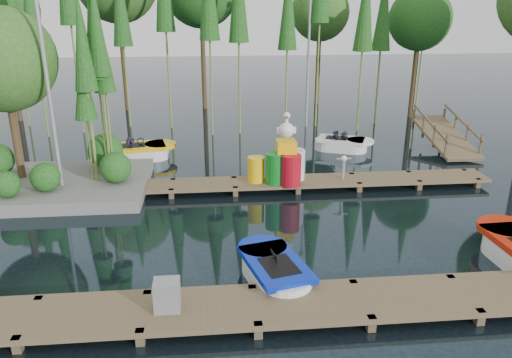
{
  "coord_description": "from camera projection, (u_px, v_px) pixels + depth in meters",
  "views": [
    {
      "loc": [
        -0.78,
        -12.83,
        5.9
      ],
      "look_at": [
        0.5,
        0.5,
        1.1
      ],
      "focal_mm": 35.0,
      "sensor_mm": 36.0,
      "label": 1
    }
  ],
  "objects": [
    {
      "name": "island",
      "position": [
        30.0,
        93.0,
        15.53
      ],
      "size": [
        6.2,
        4.2,
        6.75
      ],
      "color": "slate",
      "rests_on": "ground"
    },
    {
      "name": "boat_white_far",
      "position": [
        342.0,
        144.0,
        20.76
      ],
      "size": [
        2.67,
        1.95,
        1.15
      ],
      "rotation": [
        0.0,
        0.0,
        0.3
      ],
      "color": "white",
      "rests_on": "ground"
    },
    {
      "name": "lamp_island",
      "position": [
        44.0,
        60.0,
        14.49
      ],
      "size": [
        0.3,
        0.3,
        7.25
      ],
      "color": "gray",
      "rests_on": "ground"
    },
    {
      "name": "boat_blue",
      "position": [
        275.0,
        272.0,
        11.02
      ],
      "size": [
        1.73,
        2.73,
        0.85
      ],
      "rotation": [
        0.0,
        0.0,
        0.25
      ],
      "color": "white",
      "rests_on": "ground"
    },
    {
      "name": "near_dock",
      "position": [
        255.0,
        307.0,
        9.79
      ],
      "size": [
        18.0,
        1.5,
        0.5
      ],
      "color": "brown",
      "rests_on": "ground"
    },
    {
      "name": "far_dock",
      "position": [
        265.0,
        183.0,
        16.44
      ],
      "size": [
        15.0,
        1.2,
        0.5
      ],
      "color": "brown",
      "rests_on": "ground"
    },
    {
      "name": "utility_cabinet",
      "position": [
        167.0,
        295.0,
        9.51
      ],
      "size": [
        0.5,
        0.42,
        0.61
      ],
      "primitive_type": "cube",
      "color": "gray",
      "rests_on": "near_dock"
    },
    {
      "name": "ramp",
      "position": [
        445.0,
        136.0,
        20.79
      ],
      "size": [
        1.5,
        3.94,
        1.49
      ],
      "color": "brown",
      "rests_on": "ground"
    },
    {
      "name": "lamp_rear",
      "position": [
        309.0,
        38.0,
        23.31
      ],
      "size": [
        0.3,
        0.3,
        7.25
      ],
      "color": "gray",
      "rests_on": "ground"
    },
    {
      "name": "seagull_post",
      "position": [
        344.0,
        163.0,
        16.46
      ],
      "size": [
        0.5,
        0.27,
        0.8
      ],
      "color": "gray",
      "rests_on": "far_dock"
    },
    {
      "name": "drum_cluster",
      "position": [
        287.0,
        162.0,
        16.09
      ],
      "size": [
        1.34,
        1.23,
        2.31
      ],
      "color": "#0D791E",
      "rests_on": "far_dock"
    },
    {
      "name": "ground_plane",
      "position": [
        240.0,
        222.0,
        14.08
      ],
      "size": [
        90.0,
        90.0,
        0.0
      ],
      "primitive_type": "plane",
      "color": "#19272F"
    },
    {
      "name": "yellow_barrel",
      "position": [
        256.0,
        169.0,
        16.25
      ],
      "size": [
        0.55,
        0.55,
        0.83
      ],
      "primitive_type": "cylinder",
      "color": "yellow",
      "rests_on": "far_dock"
    },
    {
      "name": "boat_yellow_far",
      "position": [
        139.0,
        152.0,
        19.57
      ],
      "size": [
        2.96,
        1.76,
        1.39
      ],
      "rotation": [
        0.0,
        0.0,
        -0.15
      ],
      "color": "white",
      "rests_on": "ground"
    }
  ]
}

